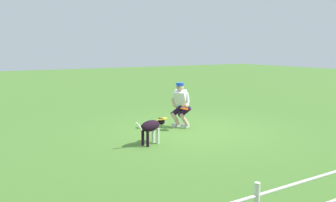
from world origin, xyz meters
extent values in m
plane|color=#4B7B30|center=(0.00, 0.00, 0.00)|extent=(60.00, 60.00, 0.00)
cube|color=silver|center=(0.01, -0.71, 0.05)|extent=(0.26, 0.10, 0.10)
cylinder|color=tan|center=(0.05, -0.69, 0.24)|extent=(0.26, 0.32, 0.37)
cylinder|color=black|center=(-0.01, -0.70, 0.47)|extent=(0.35, 0.42, 0.37)
cube|color=silver|center=(-0.14, -0.48, 0.05)|extent=(0.26, 0.10, 0.10)
cylinder|color=tan|center=(-0.10, -0.45, 0.24)|extent=(0.26, 0.32, 0.37)
cylinder|color=black|center=(-0.14, -0.50, 0.47)|extent=(0.35, 0.42, 0.37)
cube|color=white|center=(-0.10, -0.62, 0.81)|extent=(0.53, 0.51, 0.58)
cylinder|color=white|center=(0.03, -0.77, 0.87)|extent=(0.15, 0.16, 0.29)
cylinder|color=white|center=(-0.19, -0.44, 0.87)|extent=(0.15, 0.16, 0.29)
cylinder|color=tan|center=(-0.04, -0.31, 0.69)|extent=(0.28, 0.23, 0.19)
cylinder|color=tan|center=(0.07, -0.77, 0.71)|extent=(0.15, 0.16, 0.27)
sphere|color=tan|center=(-0.02, -0.56, 1.17)|extent=(0.21, 0.21, 0.21)
cylinder|color=#1A43B6|center=(-0.02, -0.56, 1.26)|extent=(0.22, 0.22, 0.07)
cylinder|color=#1A43B6|center=(0.07, -0.51, 1.23)|extent=(0.12, 0.12, 0.02)
ellipsoid|color=black|center=(1.54, 0.56, 0.46)|extent=(0.65, 0.44, 0.26)
ellipsoid|color=white|center=(1.39, 0.51, 0.43)|extent=(0.13, 0.18, 0.16)
sphere|color=black|center=(1.16, 0.43, 0.50)|extent=(0.17, 0.17, 0.17)
cone|color=black|center=(1.08, 0.40, 0.48)|extent=(0.11, 0.11, 0.09)
cone|color=black|center=(1.17, 0.49, 0.57)|extent=(0.06, 0.06, 0.07)
cone|color=black|center=(1.20, 0.38, 0.57)|extent=(0.06, 0.06, 0.07)
cylinder|color=white|center=(1.35, 0.58, 0.19)|extent=(0.09, 0.09, 0.38)
cylinder|color=white|center=(1.40, 0.43, 0.19)|extent=(0.09, 0.09, 0.38)
cylinder|color=black|center=(1.68, 0.69, 0.19)|extent=(0.09, 0.09, 0.38)
cylinder|color=black|center=(1.73, 0.54, 0.19)|extent=(0.09, 0.09, 0.38)
cylinder|color=white|center=(1.89, 0.68, 0.51)|extent=(0.20, 0.11, 0.23)
cylinder|color=yellow|center=(1.15, 0.45, 0.56)|extent=(0.35, 0.35, 0.07)
cylinder|color=#DF4B0F|center=(0.05, -0.23, 0.61)|extent=(0.33, 0.33, 0.08)
camera|label=1|loc=(5.24, 7.54, 2.27)|focal=36.60mm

